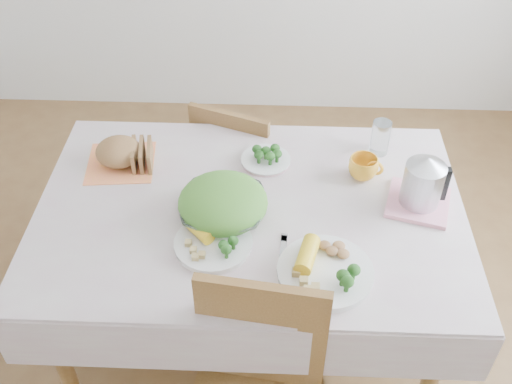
{
  "coord_description": "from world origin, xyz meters",
  "views": [
    {
      "loc": [
        0.08,
        -1.52,
        2.2
      ],
      "look_at": [
        0.02,
        0.02,
        0.82
      ],
      "focal_mm": 42.0,
      "sensor_mm": 36.0,
      "label": 1
    }
  ],
  "objects_px": {
    "dinner_plate_right": "(325,273)",
    "yellow_mug": "(363,168)",
    "dining_table": "(251,279)",
    "dinner_plate_left": "(213,244)",
    "electric_kettle": "(424,178)",
    "chair_far": "(246,159)",
    "salad_bowl": "(223,209)"
  },
  "relations": [
    {
      "from": "dinner_plate_right",
      "to": "yellow_mug",
      "type": "height_order",
      "value": "yellow_mug"
    },
    {
      "from": "dining_table",
      "to": "dinner_plate_left",
      "type": "xyz_separation_m",
      "value": [
        -0.11,
        -0.19,
        0.4
      ]
    },
    {
      "from": "electric_kettle",
      "to": "dinner_plate_right",
      "type": "bearing_deg",
      "value": -138.65
    },
    {
      "from": "chair_far",
      "to": "salad_bowl",
      "type": "xyz_separation_m",
      "value": [
        -0.04,
        -0.69,
        0.33
      ]
    },
    {
      "from": "chair_far",
      "to": "electric_kettle",
      "type": "height_order",
      "value": "electric_kettle"
    },
    {
      "from": "dining_table",
      "to": "salad_bowl",
      "type": "distance_m",
      "value": 0.43
    },
    {
      "from": "chair_far",
      "to": "yellow_mug",
      "type": "xyz_separation_m",
      "value": [
        0.46,
        -0.46,
        0.34
      ]
    },
    {
      "from": "dining_table",
      "to": "dinner_plate_left",
      "type": "distance_m",
      "value": 0.45
    },
    {
      "from": "dining_table",
      "to": "dinner_plate_right",
      "type": "height_order",
      "value": "dinner_plate_right"
    },
    {
      "from": "chair_far",
      "to": "dinner_plate_left",
      "type": "xyz_separation_m",
      "value": [
        -0.06,
        -0.83,
        0.31
      ]
    },
    {
      "from": "salad_bowl",
      "to": "yellow_mug",
      "type": "distance_m",
      "value": 0.55
    },
    {
      "from": "salad_bowl",
      "to": "dinner_plate_left",
      "type": "relative_size",
      "value": 1.11
    },
    {
      "from": "chair_far",
      "to": "dinner_plate_right",
      "type": "relative_size",
      "value": 2.74
    },
    {
      "from": "chair_far",
      "to": "yellow_mug",
      "type": "bearing_deg",
      "value": 155.84
    },
    {
      "from": "dining_table",
      "to": "electric_kettle",
      "type": "height_order",
      "value": "electric_kettle"
    },
    {
      "from": "salad_bowl",
      "to": "yellow_mug",
      "type": "height_order",
      "value": "yellow_mug"
    },
    {
      "from": "salad_bowl",
      "to": "electric_kettle",
      "type": "distance_m",
      "value": 0.69
    },
    {
      "from": "dining_table",
      "to": "electric_kettle",
      "type": "distance_m",
      "value": 0.78
    },
    {
      "from": "dining_table",
      "to": "dinner_plate_left",
      "type": "bearing_deg",
      "value": -120.88
    },
    {
      "from": "electric_kettle",
      "to": "chair_far",
      "type": "bearing_deg",
      "value": 133.53
    },
    {
      "from": "yellow_mug",
      "to": "salad_bowl",
      "type": "bearing_deg",
      "value": -154.92
    },
    {
      "from": "chair_far",
      "to": "dinner_plate_left",
      "type": "bearing_deg",
      "value": 106.61
    },
    {
      "from": "dining_table",
      "to": "electric_kettle",
      "type": "bearing_deg",
      "value": 4.22
    },
    {
      "from": "chair_far",
      "to": "yellow_mug",
      "type": "relative_size",
      "value": 7.55
    },
    {
      "from": "salad_bowl",
      "to": "dinner_plate_left",
      "type": "bearing_deg",
      "value": -98.91
    },
    {
      "from": "dining_table",
      "to": "dinner_plate_right",
      "type": "bearing_deg",
      "value": -49.89
    },
    {
      "from": "chair_far",
      "to": "yellow_mug",
      "type": "height_order",
      "value": "chair_far"
    },
    {
      "from": "chair_far",
      "to": "salad_bowl",
      "type": "relative_size",
      "value": 2.89
    },
    {
      "from": "yellow_mug",
      "to": "electric_kettle",
      "type": "distance_m",
      "value": 0.25
    },
    {
      "from": "chair_far",
      "to": "electric_kettle",
      "type": "relative_size",
      "value": 4.29
    },
    {
      "from": "chair_far",
      "to": "electric_kettle",
      "type": "bearing_deg",
      "value": 157.66
    },
    {
      "from": "salad_bowl",
      "to": "dining_table",
      "type": "bearing_deg",
      "value": 27.02
    }
  ]
}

